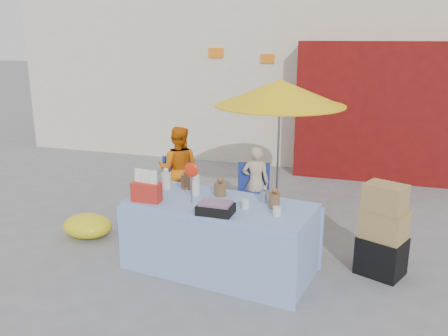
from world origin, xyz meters
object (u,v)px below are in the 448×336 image
(market_table, at_px, (220,235))
(umbrella, at_px, (280,93))
(chair_left, at_px, (176,196))
(vendor_orange, at_px, (179,169))
(vendor_beige, at_px, (255,183))
(box_stack, at_px, (383,234))
(chair_right, at_px, (253,205))

(market_table, height_order, umbrella, umbrella)
(chair_left, height_order, vendor_orange, vendor_orange)
(vendor_orange, bearing_deg, vendor_beige, 168.54)
(market_table, bearing_deg, chair_left, 136.30)
(vendor_beige, bearing_deg, chair_left, -5.33)
(market_table, bearing_deg, vendor_orange, 134.02)
(market_table, distance_m, chair_left, 2.05)
(umbrella, bearing_deg, vendor_beige, -153.43)
(vendor_beige, xyz_separation_m, box_stack, (1.83, -1.29, -0.05))
(market_table, height_order, chair_right, market_table)
(market_table, relative_size, chair_left, 2.71)
(vendor_beige, bearing_deg, vendor_orange, -11.46)
(market_table, bearing_deg, chair_right, 98.52)
(vendor_beige, bearing_deg, market_table, 78.67)
(chair_right, distance_m, umbrella, 1.69)
(market_table, relative_size, chair_right, 2.71)
(chair_left, bearing_deg, vendor_beige, -5.33)
(vendor_beige, bearing_deg, umbrella, -164.89)
(umbrella, height_order, box_stack, umbrella)
(chair_left, bearing_deg, box_stack, -32.01)
(market_table, xyz_separation_m, box_stack, (1.82, 0.45, 0.08))
(market_table, relative_size, box_stack, 2.10)
(box_stack, bearing_deg, chair_left, 159.45)
(vendor_orange, xyz_separation_m, vendor_beige, (1.25, 0.00, -0.11))
(chair_right, xyz_separation_m, box_stack, (1.83, -1.15, 0.25))
(chair_right, height_order, vendor_beige, vendor_beige)
(chair_right, bearing_deg, chair_left, 168.54)
(chair_right, bearing_deg, market_table, -101.20)
(vendor_orange, distance_m, vendor_beige, 1.25)
(market_table, xyz_separation_m, umbrella, (0.30, 1.89, 1.46))
(market_table, distance_m, box_stack, 1.88)
(chair_left, relative_size, vendor_beige, 0.76)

